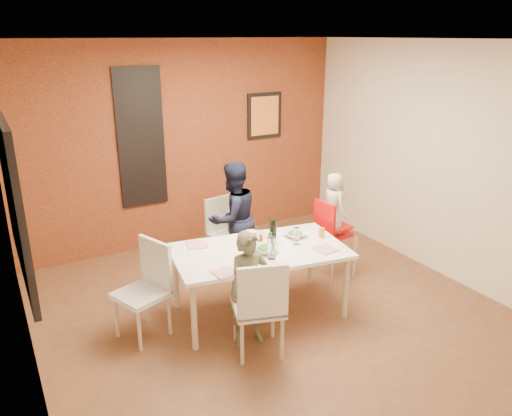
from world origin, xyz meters
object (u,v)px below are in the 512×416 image
dining_table (259,255)px  child_far (233,218)px  toddler (334,203)px  wine_bottle (273,232)px  paper_towel_roll (251,243)px  chair_near (260,304)px  high_chair (331,231)px  chair_far (224,228)px  chair_left (148,284)px  child_near (249,289)px

dining_table → child_far: child_far is taller
toddler → wine_bottle: bearing=108.8°
dining_table → paper_towel_roll: paper_towel_roll is taller
chair_near → child_far: size_ratio=0.69×
high_chair → wine_bottle: 1.02m
wine_bottle → high_chair: bearing=15.6°
paper_towel_roll → chair_far: bearing=75.9°
chair_left → high_chair: bearing=72.1°
child_near → dining_table: bearing=55.0°
wine_bottle → paper_towel_roll: (-0.32, -0.12, -0.01)m
child_far → toddler: (0.95, -0.68, 0.23)m
chair_far → high_chair: size_ratio=0.90×
chair_left → toddler: bearing=72.2°
chair_near → high_chair: bearing=-129.6°
high_chair → toddler: 0.34m
child_near → high_chair: bearing=30.4°
chair_near → paper_towel_roll: paper_towel_roll is taller
chair_near → wine_bottle: bearing=-110.5°
dining_table → chair_far: 1.25m
dining_table → high_chair: size_ratio=1.93×
dining_table → wine_bottle: 0.28m
dining_table → high_chair: (1.13, 0.31, -0.08)m
dining_table → chair_left: chair_left is taller
chair_left → toddler: size_ratio=1.31×
child_near → wine_bottle: child_near is taller
chair_far → toddler: size_ratio=1.21×
child_far → paper_towel_roll: child_far is taller
wine_bottle → paper_towel_roll: bearing=-159.0°
toddler → wine_bottle: (-0.97, -0.27, -0.07)m
chair_near → wine_bottle: 0.94m
toddler → paper_towel_roll: size_ratio=2.86×
chair_near → toddler: size_ratio=1.33×
chair_far → child_far: size_ratio=0.63×
toddler → wine_bottle: toddler is taller
dining_table → high_chair: high_chair is taller
chair_left → paper_towel_roll: paper_towel_roll is taller
child_near → wine_bottle: size_ratio=4.07×
chair_left → child_far: bearing=100.5°
high_chair → toddler: bearing=-84.8°
chair_near → chair_far: bearing=-88.8°
wine_bottle → paper_towel_roll: 0.34m
dining_table → child_far: bearing=78.4°
toddler → paper_towel_roll: 1.35m
chair_near → child_near: bearing=-78.5°
toddler → dining_table: bearing=108.6°
chair_near → child_near: (0.03, 0.24, 0.03)m
chair_far → wine_bottle: (-0.01, -1.18, 0.37)m
dining_table → child_near: (-0.34, -0.41, -0.10)m
dining_table → child_near: size_ratio=1.66×
high_chair → wine_bottle: size_ratio=3.51×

